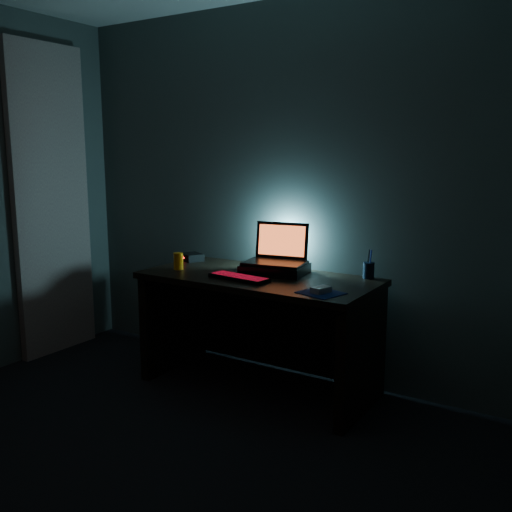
{
  "coord_description": "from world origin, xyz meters",
  "views": [
    {
      "loc": [
        1.87,
        -1.37,
        1.52
      ],
      "look_at": [
        0.01,
        1.57,
        0.89
      ],
      "focal_mm": 40.0,
      "sensor_mm": 36.0,
      "label": 1
    }
  ],
  "objects_px": {
    "pen_cup": "(369,270)",
    "mouse": "(321,290)",
    "laptop": "(278,254)",
    "router": "(192,257)",
    "juice_glass": "(178,261)",
    "keyboard": "(239,278)"
  },
  "relations": [
    {
      "from": "pen_cup",
      "to": "mouse",
      "type": "bearing_deg",
      "value": -99.27
    },
    {
      "from": "laptop",
      "to": "mouse",
      "type": "distance_m",
      "value": 0.62
    },
    {
      "from": "pen_cup",
      "to": "router",
      "type": "xyz_separation_m",
      "value": [
        -1.3,
        -0.12,
        -0.02
      ]
    },
    {
      "from": "laptop",
      "to": "router",
      "type": "height_order",
      "value": "laptop"
    },
    {
      "from": "laptop",
      "to": "juice_glass",
      "type": "distance_m",
      "value": 0.67
    },
    {
      "from": "juice_glass",
      "to": "laptop",
      "type": "bearing_deg",
      "value": 25.65
    },
    {
      "from": "keyboard",
      "to": "mouse",
      "type": "relative_size",
      "value": 3.76
    },
    {
      "from": "juice_glass",
      "to": "router",
      "type": "height_order",
      "value": "juice_glass"
    },
    {
      "from": "mouse",
      "to": "pen_cup",
      "type": "xyz_separation_m",
      "value": [
        0.08,
        0.5,
        0.03
      ]
    },
    {
      "from": "keyboard",
      "to": "mouse",
      "type": "distance_m",
      "value": 0.58
    },
    {
      "from": "laptop",
      "to": "mouse",
      "type": "xyz_separation_m",
      "value": [
        0.49,
        -0.37,
        -0.1
      ]
    },
    {
      "from": "laptop",
      "to": "keyboard",
      "type": "distance_m",
      "value": 0.35
    },
    {
      "from": "keyboard",
      "to": "router",
      "type": "distance_m",
      "value": 0.72
    },
    {
      "from": "mouse",
      "to": "pen_cup",
      "type": "bearing_deg",
      "value": 96.37
    },
    {
      "from": "juice_glass",
      "to": "mouse",
      "type": "bearing_deg",
      "value": -4.32
    },
    {
      "from": "laptop",
      "to": "router",
      "type": "relative_size",
      "value": 2.15
    },
    {
      "from": "pen_cup",
      "to": "router",
      "type": "relative_size",
      "value": 0.52
    },
    {
      "from": "pen_cup",
      "to": "juice_glass",
      "type": "relative_size",
      "value": 0.89
    },
    {
      "from": "pen_cup",
      "to": "juice_glass",
      "type": "distance_m",
      "value": 1.25
    },
    {
      "from": "keyboard",
      "to": "laptop",
      "type": "bearing_deg",
      "value": 81.59
    },
    {
      "from": "router",
      "to": "keyboard",
      "type": "bearing_deg",
      "value": -2.71
    },
    {
      "from": "mouse",
      "to": "router",
      "type": "relative_size",
      "value": 0.56
    }
  ]
}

